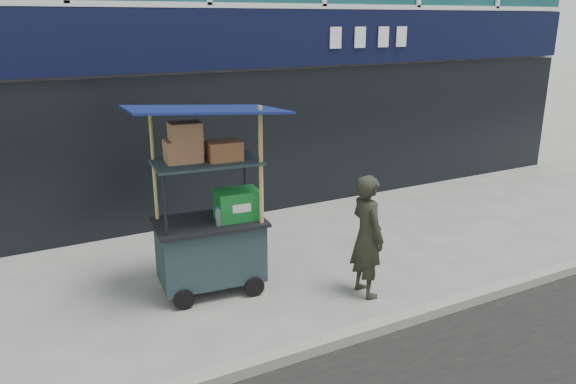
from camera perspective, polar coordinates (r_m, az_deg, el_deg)
ground at (r=6.28m, az=6.29°, el=-13.62°), size 80.00×80.00×0.00m
curb at (r=6.11m, az=7.39°, el=-13.96°), size 80.00×0.18×0.12m
vendor_cart at (r=6.79m, az=-7.83°, el=-3.56°), size 1.84×1.39×2.33m
vendor_man at (r=6.71m, az=8.03°, el=-4.45°), size 0.38×0.56×1.50m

